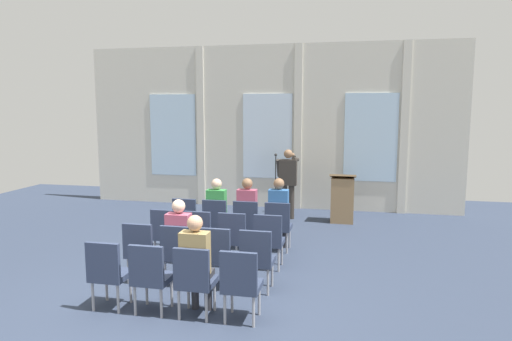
% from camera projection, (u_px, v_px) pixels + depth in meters
% --- Properties ---
extents(ground_plane, '(17.05, 17.05, 0.00)m').
position_uv_depth(ground_plane, '(176.00, 312.00, 5.87)').
color(ground_plane, '#2D384C').
extents(rear_partition, '(9.95, 0.14, 4.29)m').
position_uv_depth(rear_partition, '(269.00, 128.00, 11.93)').
color(rear_partition, beige).
rests_on(rear_partition, ground).
extents(speaker, '(0.52, 0.69, 1.68)m').
position_uv_depth(speaker, '(288.00, 179.00, 10.79)').
color(speaker, '#332D28').
rests_on(speaker, ground).
extents(mic_stand, '(0.28, 0.28, 1.55)m').
position_uv_depth(mic_stand, '(275.00, 202.00, 11.13)').
color(mic_stand, black).
rests_on(mic_stand, ground).
extents(lectern, '(0.60, 0.48, 1.16)m').
position_uv_depth(lectern, '(342.00, 199.00, 10.48)').
color(lectern, '#93724C').
rests_on(lectern, ground).
extents(chair_r0_c0, '(0.46, 0.44, 0.94)m').
position_uv_depth(chair_r0_c0, '(187.00, 218.00, 8.69)').
color(chair_r0_c0, '#99999E').
rests_on(chair_r0_c0, ground).
extents(chair_r0_c1, '(0.46, 0.44, 0.94)m').
position_uv_depth(chair_r0_c1, '(216.00, 220.00, 8.57)').
color(chair_r0_c1, '#99999E').
rests_on(chair_r0_c1, ground).
extents(audience_r0_c1, '(0.36, 0.39, 1.32)m').
position_uv_depth(audience_r0_c1, '(217.00, 209.00, 8.62)').
color(audience_r0_c1, '#2D2D33').
rests_on(audience_r0_c1, ground).
extents(chair_r0_c2, '(0.46, 0.44, 0.94)m').
position_uv_depth(chair_r0_c2, '(247.00, 222.00, 8.45)').
color(chair_r0_c2, '#99999E').
rests_on(chair_r0_c2, ground).
extents(audience_r0_c2, '(0.36, 0.39, 1.35)m').
position_uv_depth(audience_r0_c2, '(248.00, 210.00, 8.50)').
color(audience_r0_c2, '#2D2D33').
rests_on(audience_r0_c2, ground).
extents(chair_r0_c3, '(0.46, 0.44, 0.94)m').
position_uv_depth(chair_r0_c3, '(278.00, 223.00, 8.32)').
color(chair_r0_c3, '#99999E').
rests_on(chair_r0_c3, ground).
extents(audience_r0_c3, '(0.36, 0.39, 1.37)m').
position_uv_depth(audience_r0_c3, '(279.00, 211.00, 8.37)').
color(audience_r0_c3, '#2D2D33').
rests_on(audience_r0_c3, ground).
extents(chair_r1_c0, '(0.46, 0.44, 0.94)m').
position_uv_depth(chair_r1_c0, '(167.00, 232.00, 7.76)').
color(chair_r1_c0, '#99999E').
rests_on(chair_r1_c0, ground).
extents(chair_r1_c1, '(0.46, 0.44, 0.94)m').
position_uv_depth(chair_r1_c1, '(200.00, 234.00, 7.64)').
color(chair_r1_c1, '#99999E').
rests_on(chair_r1_c1, ground).
extents(chair_r1_c2, '(0.46, 0.44, 0.94)m').
position_uv_depth(chair_r1_c2, '(234.00, 236.00, 7.52)').
color(chair_r1_c2, '#99999E').
rests_on(chair_r1_c2, ground).
extents(chair_r1_c3, '(0.46, 0.44, 0.94)m').
position_uv_depth(chair_r1_c3, '(269.00, 238.00, 7.39)').
color(chair_r1_c3, '#99999E').
rests_on(chair_r1_c3, ground).
extents(chair_r2_c0, '(0.46, 0.44, 0.94)m').
position_uv_depth(chair_r2_c0, '(141.00, 248.00, 6.83)').
color(chair_r2_c0, '#99999E').
rests_on(chair_r2_c0, ground).
extents(chair_r2_c1, '(0.46, 0.44, 0.94)m').
position_uv_depth(chair_r2_c1, '(178.00, 251.00, 6.71)').
color(chair_r2_c1, '#99999E').
rests_on(chair_r2_c1, ground).
extents(audience_r2_c1, '(0.36, 0.39, 1.30)m').
position_uv_depth(audience_r2_c1, '(180.00, 237.00, 6.76)').
color(audience_r2_c1, '#2D2D33').
rests_on(audience_r2_c1, ground).
extents(chair_r2_c2, '(0.46, 0.44, 0.94)m').
position_uv_depth(chair_r2_c2, '(217.00, 254.00, 6.58)').
color(chair_r2_c2, '#99999E').
rests_on(chair_r2_c2, ground).
extents(chair_r2_c3, '(0.46, 0.44, 0.94)m').
position_uv_depth(chair_r2_c3, '(257.00, 256.00, 6.46)').
color(chair_r2_c3, '#99999E').
rests_on(chair_r2_c3, ground).
extents(chair_r3_c0, '(0.46, 0.44, 0.94)m').
position_uv_depth(chair_r3_c0, '(108.00, 270.00, 5.90)').
color(chair_r3_c0, '#99999E').
rests_on(chair_r3_c0, ground).
extents(chair_r3_c1, '(0.46, 0.44, 0.94)m').
position_uv_depth(chair_r3_c1, '(150.00, 274.00, 5.77)').
color(chair_r3_c1, '#99999E').
rests_on(chair_r3_c1, ground).
extents(chair_r3_c2, '(0.46, 0.44, 0.94)m').
position_uv_depth(chair_r3_c2, '(195.00, 277.00, 5.65)').
color(chair_r3_c2, '#99999E').
rests_on(chair_r3_c2, ground).
extents(audience_r3_c2, '(0.36, 0.39, 1.32)m').
position_uv_depth(audience_r3_c2, '(196.00, 260.00, 5.70)').
color(audience_r3_c2, '#2D2D33').
rests_on(audience_r3_c2, ground).
extents(chair_r3_c3, '(0.46, 0.44, 0.94)m').
position_uv_depth(chair_r3_c3, '(241.00, 281.00, 5.53)').
color(chair_r3_c3, '#99999E').
rests_on(chair_r3_c3, ground).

